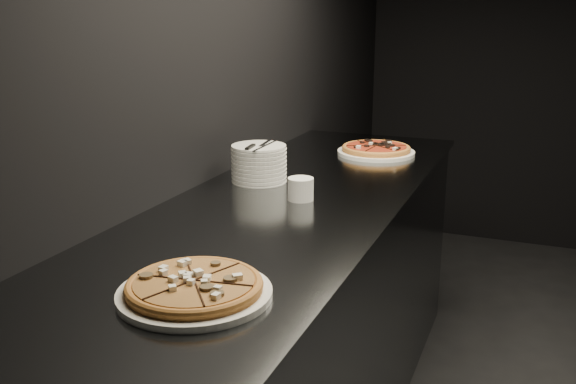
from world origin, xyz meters
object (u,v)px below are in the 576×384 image
at_px(pizza_mushroom, 195,288).
at_px(cutlery, 259,145).
at_px(ramekin, 301,188).
at_px(plate_stack, 259,163).
at_px(pizza_tomato, 376,150).
at_px(counter, 289,323).

distance_m(pizza_mushroom, cutlery, 0.99).
relative_size(pizza_mushroom, ramekin, 4.04).
distance_m(pizza_mushroom, ramekin, 0.79).
bearing_deg(plate_stack, pizza_tomato, 64.78).
distance_m(plate_stack, cutlery, 0.07).
xyz_separation_m(counter, pizza_tomato, (0.10, 0.78, 0.48)).
xyz_separation_m(pizza_tomato, plate_stack, (-0.29, -0.61, 0.05)).
relative_size(counter, pizza_tomato, 6.18).
xyz_separation_m(pizza_tomato, ramekin, (-0.06, -0.78, 0.02)).
height_order(plate_stack, cutlery, cutlery).
bearing_deg(pizza_mushroom, cutlery, 106.12).
distance_m(counter, plate_stack, 0.59).
xyz_separation_m(pizza_mushroom, cutlery, (-0.27, 0.94, 0.12)).
height_order(counter, plate_stack, plate_stack).
bearing_deg(ramekin, pizza_tomato, 85.85).
relative_size(pizza_mushroom, pizza_tomato, 0.88).
height_order(counter, pizza_tomato, pizza_tomato).
xyz_separation_m(counter, ramekin, (0.04, 0.00, 0.50)).
height_order(pizza_tomato, cutlery, cutlery).
bearing_deg(plate_stack, cutlery, -62.38).
relative_size(pizza_mushroom, plate_stack, 1.74).
relative_size(pizza_tomato, cutlery, 1.84).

